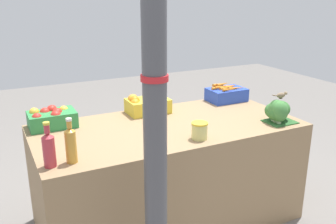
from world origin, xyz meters
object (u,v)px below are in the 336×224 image
at_px(broccoli_pile, 278,111).
at_px(pickle_jar, 199,131).
at_px(apple_crate, 52,118).
at_px(juice_bottle_ruby, 49,149).
at_px(orange_crate, 147,104).
at_px(carrot_crate, 226,94).
at_px(support_pole, 155,89).
at_px(sparrow_bird, 281,95).
at_px(juice_bottle_amber, 71,144).

distance_m(broccoli_pile, pickle_jar, 0.69).
bearing_deg(apple_crate, juice_bottle_ruby, -100.83).
distance_m(orange_crate, broccoli_pile, 1.02).
bearing_deg(carrot_crate, juice_bottle_ruby, -158.24).
height_order(apple_crate, broccoli_pile, broccoli_pile).
distance_m(support_pole, apple_crate, 1.23).
bearing_deg(carrot_crate, sparrow_bird, -87.04).
relative_size(support_pole, apple_crate, 7.85).
height_order(support_pole, orange_crate, support_pole).
xyz_separation_m(support_pole, juice_bottle_ruby, (-0.44, 0.45, -0.39)).
xyz_separation_m(orange_crate, juice_bottle_ruby, (-0.87, -0.66, 0.03)).
height_order(support_pole, broccoli_pile, support_pole).
distance_m(carrot_crate, sparrow_bird, 0.66).
xyz_separation_m(juice_bottle_amber, pickle_jar, (0.84, -0.02, -0.06)).
bearing_deg(apple_crate, carrot_crate, 0.02).
bearing_deg(carrot_crate, juice_bottle_amber, -156.69).
xyz_separation_m(pickle_jar, sparrow_bird, (0.72, 0.03, 0.15)).
bearing_deg(support_pole, sparrow_bird, 20.49).
distance_m(apple_crate, pickle_jar, 1.07).
distance_m(juice_bottle_amber, sparrow_bird, 1.56).
relative_size(orange_crate, pickle_jar, 2.88).
bearing_deg(sparrow_bird, support_pole, -155.57).
distance_m(support_pole, sparrow_bird, 1.35).
height_order(broccoli_pile, juice_bottle_amber, juice_bottle_amber).
bearing_deg(support_pole, broccoli_pile, 20.59).
distance_m(apple_crate, orange_crate, 0.75).
bearing_deg(juice_bottle_amber, carrot_crate, 23.31).
height_order(support_pole, juice_bottle_amber, support_pole).
relative_size(apple_crate, juice_bottle_ruby, 1.25).
bearing_deg(juice_bottle_ruby, broccoli_pile, 0.12).
bearing_deg(pickle_jar, broccoli_pile, 1.65).
xyz_separation_m(orange_crate, juice_bottle_amber, (-0.75, -0.66, 0.04)).
xyz_separation_m(juice_bottle_amber, sparrow_bird, (1.56, 0.01, 0.09)).
xyz_separation_m(apple_crate, juice_bottle_amber, (-0.00, -0.66, 0.04)).
distance_m(apple_crate, carrot_crate, 1.52).
xyz_separation_m(apple_crate, orange_crate, (0.75, 0.01, 0.01)).
xyz_separation_m(juice_bottle_ruby, pickle_jar, (0.96, -0.02, -0.05)).
relative_size(carrot_crate, juice_bottle_amber, 1.23).
relative_size(juice_bottle_amber, pickle_jar, 2.34).
bearing_deg(apple_crate, juice_bottle_amber, -90.37).
distance_m(juice_bottle_ruby, sparrow_bird, 1.68).
relative_size(pickle_jar, sparrow_bird, 0.84).
bearing_deg(apple_crate, pickle_jar, -38.79).
height_order(carrot_crate, broccoli_pile, broccoli_pile).
distance_m(apple_crate, juice_bottle_amber, 0.66).
bearing_deg(broccoli_pile, support_pole, -159.41).
xyz_separation_m(orange_crate, sparrow_bird, (0.81, -0.65, 0.13)).
height_order(support_pole, sparrow_bird, support_pole).
distance_m(broccoli_pile, sparrow_bird, 0.12).
bearing_deg(carrot_crate, apple_crate, -179.98).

